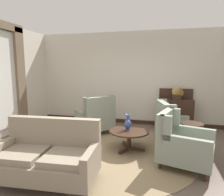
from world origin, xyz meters
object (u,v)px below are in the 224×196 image
(armchair_beside_settee, at_px, (181,144))
(sideboard, at_px, (175,112))
(armchair_near_sideboard, at_px, (173,128))
(side_table, at_px, (191,136))
(settee, at_px, (47,157))
(gramophone, at_px, (179,91))
(coffee_table, at_px, (129,134))
(porcelain_vase, at_px, (128,124))
(armchair_near_window, at_px, (96,118))

(armchair_beside_settee, distance_m, sideboard, 2.39)
(armchair_near_sideboard, height_order, side_table, armchair_near_sideboard)
(side_table, bearing_deg, armchair_beside_settee, -113.59)
(settee, distance_m, armchair_beside_settee, 2.33)
(armchair_beside_settee, bearing_deg, gramophone, 13.48)
(coffee_table, distance_m, porcelain_vase, 0.22)
(settee, distance_m, gramophone, 4.05)
(settee, height_order, sideboard, sideboard)
(porcelain_vase, bearing_deg, armchair_near_sideboard, 24.34)
(coffee_table, bearing_deg, porcelain_vase, 161.79)
(armchair_near_sideboard, bearing_deg, porcelain_vase, 100.42)
(porcelain_vase, height_order, side_table, porcelain_vase)
(armchair_beside_settee, bearing_deg, armchair_near_window, 72.33)
(porcelain_vase, distance_m, settee, 1.86)
(settee, relative_size, armchair_beside_settee, 1.51)
(porcelain_vase, bearing_deg, armchair_near_window, 139.38)
(side_table, relative_size, gramophone, 1.29)
(coffee_table, height_order, gramophone, gramophone)
(coffee_table, xyz_separation_m, porcelain_vase, (-0.03, 0.01, 0.22))
(armchair_beside_settee, height_order, sideboard, sideboard)
(porcelain_vase, bearing_deg, settee, -123.53)
(armchair_near_window, bearing_deg, sideboard, 156.73)
(settee, bearing_deg, sideboard, 53.76)
(armchair_near_window, relative_size, sideboard, 1.00)
(sideboard, bearing_deg, gramophone, -61.91)
(porcelain_vase, distance_m, armchair_near_window, 1.35)
(armchair_near_window, height_order, armchair_near_sideboard, armchair_near_window)
(settee, distance_m, armchair_near_window, 2.42)
(armchair_beside_settee, bearing_deg, porcelain_vase, 80.32)
(porcelain_vase, relative_size, armchair_near_window, 0.29)
(gramophone, bearing_deg, side_table, -84.79)
(sideboard, bearing_deg, porcelain_vase, -120.93)
(porcelain_vase, xyz_separation_m, settee, (-1.02, -1.54, -0.18))
(coffee_table, relative_size, settee, 0.53)
(side_table, xyz_separation_m, gramophone, (-0.16, 1.71, 0.74))
(side_table, bearing_deg, coffee_table, -176.54)
(coffee_table, distance_m, sideboard, 2.18)
(side_table, bearing_deg, settee, -145.57)
(porcelain_vase, height_order, sideboard, sideboard)
(porcelain_vase, height_order, armchair_near_sideboard, armchair_near_sideboard)
(coffee_table, relative_size, armchair_near_sideboard, 0.84)
(armchair_near_sideboard, bearing_deg, coffee_table, 101.73)
(gramophone, bearing_deg, settee, -123.42)
(armchair_beside_settee, relative_size, gramophone, 2.09)
(sideboard, relative_size, gramophone, 2.27)
(settee, height_order, armchair_near_window, armchair_near_window)
(armchair_beside_settee, xyz_separation_m, sideboard, (0.05, 2.38, 0.09))
(porcelain_vase, height_order, armchair_beside_settee, armchair_beside_settee)
(armchair_near_sideboard, xyz_separation_m, sideboard, (0.15, 1.43, 0.08))
(coffee_table, height_order, sideboard, sideboard)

